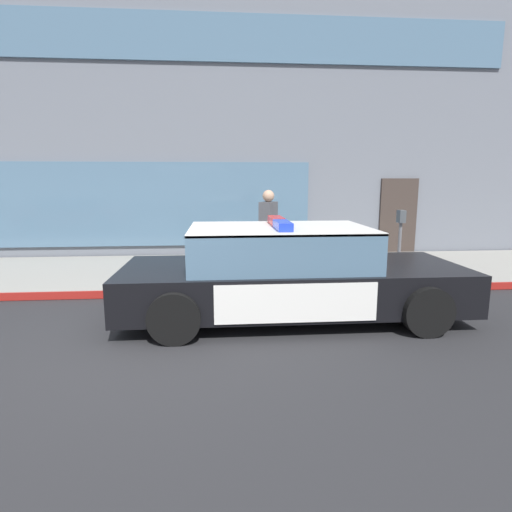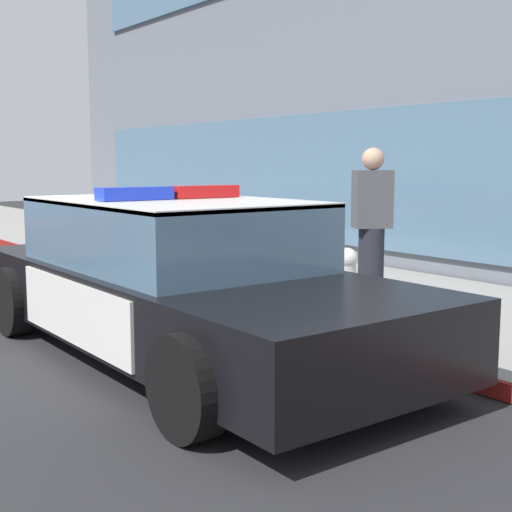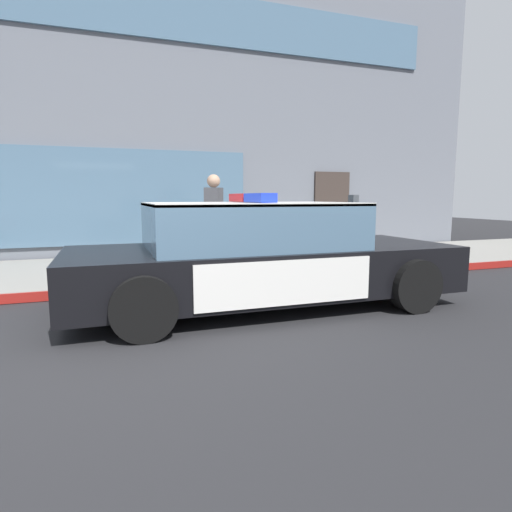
% 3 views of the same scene
% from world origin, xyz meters
% --- Properties ---
extents(sidewalk, '(48.00, 3.44, 0.15)m').
position_xyz_m(sidewalk, '(0.00, 4.10, 0.07)').
color(sidewalk, gray).
rests_on(sidewalk, ground).
extents(curb_red_paint, '(28.80, 0.04, 0.14)m').
position_xyz_m(curb_red_paint, '(0.00, 2.36, 0.08)').
color(curb_red_paint, maroon).
rests_on(curb_red_paint, ground).
extents(police_cruiser, '(5.04, 2.17, 1.49)m').
position_xyz_m(police_cruiser, '(2.16, 1.15, 0.68)').
color(police_cruiser, black).
rests_on(police_cruiser, ground).
extents(fire_hydrant, '(0.34, 0.39, 0.73)m').
position_xyz_m(fire_hydrant, '(2.53, 2.82, 0.50)').
color(fire_hydrant, silver).
rests_on(fire_hydrant, sidewalk).
extents(pedestrian_on_sidewalk, '(0.42, 0.48, 1.71)m').
position_xyz_m(pedestrian_on_sidewalk, '(2.13, 3.57, 1.01)').
color(pedestrian_on_sidewalk, '#23232D').
rests_on(pedestrian_on_sidewalk, sidewalk).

